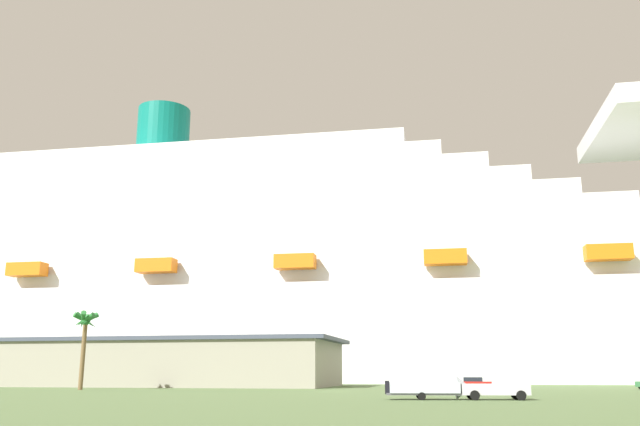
{
  "coord_description": "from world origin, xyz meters",
  "views": [
    {
      "loc": [
        15.21,
        -79.0,
        2.32
      ],
      "look_at": [
        -9.22,
        34.16,
        29.96
      ],
      "focal_mm": 37.31,
      "sensor_mm": 36.0,
      "label": 1
    }
  ],
  "objects_px": {
    "pickup_truck": "(497,387)",
    "small_boat_on_trailer": "(433,388)",
    "parked_car_red_hatchback": "(474,383)",
    "palm_tree": "(85,327)",
    "cruise_ship": "(299,288)"
  },
  "relations": [
    {
      "from": "pickup_truck",
      "to": "parked_car_red_hatchback",
      "type": "xyz_separation_m",
      "value": [
        -1.54,
        32.86,
        -0.21
      ]
    },
    {
      "from": "small_boat_on_trailer",
      "to": "palm_tree",
      "type": "height_order",
      "value": "palm_tree"
    },
    {
      "from": "cruise_ship",
      "to": "pickup_truck",
      "type": "xyz_separation_m",
      "value": [
        38.25,
        -84.09,
        -19.27
      ]
    },
    {
      "from": "cruise_ship",
      "to": "palm_tree",
      "type": "height_order",
      "value": "cruise_ship"
    },
    {
      "from": "palm_tree",
      "to": "parked_car_red_hatchback",
      "type": "bearing_deg",
      "value": 13.78
    },
    {
      "from": "small_boat_on_trailer",
      "to": "parked_car_red_hatchback",
      "type": "xyz_separation_m",
      "value": [
        3.74,
        33.64,
        -0.13
      ]
    },
    {
      "from": "small_boat_on_trailer",
      "to": "parked_car_red_hatchback",
      "type": "bearing_deg",
      "value": 83.65
    },
    {
      "from": "pickup_truck",
      "to": "small_boat_on_trailer",
      "type": "distance_m",
      "value": 5.34
    },
    {
      "from": "pickup_truck",
      "to": "small_boat_on_trailer",
      "type": "bearing_deg",
      "value": -171.61
    },
    {
      "from": "cruise_ship",
      "to": "small_boat_on_trailer",
      "type": "bearing_deg",
      "value": -68.77
    },
    {
      "from": "pickup_truck",
      "to": "parked_car_red_hatchback",
      "type": "bearing_deg",
      "value": 92.69
    },
    {
      "from": "cruise_ship",
      "to": "palm_tree",
      "type": "xyz_separation_m",
      "value": [
        -13.07,
        -63.43,
        -12.33
      ]
    },
    {
      "from": "cruise_ship",
      "to": "pickup_truck",
      "type": "distance_m",
      "value": 94.37
    },
    {
      "from": "parked_car_red_hatchback",
      "to": "pickup_truck",
      "type": "bearing_deg",
      "value": -87.31
    },
    {
      "from": "pickup_truck",
      "to": "small_boat_on_trailer",
      "type": "height_order",
      "value": "pickup_truck"
    }
  ]
}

